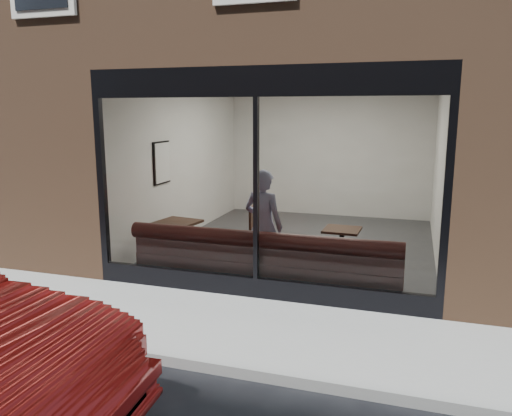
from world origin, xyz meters
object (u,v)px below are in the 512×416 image
(cafe_table_right, at_px, (342,230))
(cafe_chair_left, at_px, (241,245))
(banquette, at_px, (264,274))
(person, at_px, (263,226))
(cafe_table_left, at_px, (177,223))

(cafe_table_right, xyz_separation_m, cafe_chair_left, (-1.84, 0.35, -0.50))
(banquette, xyz_separation_m, cafe_table_right, (1.00, 1.01, 0.52))
(banquette, height_order, person, person)
(cafe_table_left, xyz_separation_m, cafe_chair_left, (0.93, 0.67, -0.50))
(cafe_table_right, bearing_deg, banquette, -134.63)
(banquette, relative_size, cafe_table_left, 5.94)
(person, xyz_separation_m, cafe_chair_left, (-0.73, 1.04, -0.64))
(cafe_table_right, height_order, cafe_chair_left, cafe_table_right)
(banquette, xyz_separation_m, cafe_table_left, (-1.77, 0.69, 0.52))
(person, relative_size, cafe_table_right, 3.09)
(cafe_table_left, bearing_deg, banquette, -21.29)
(person, height_order, cafe_table_left, person)
(banquette, height_order, cafe_table_right, cafe_table_right)
(banquette, xyz_separation_m, person, (-0.11, 0.32, 0.65))
(cafe_table_left, relative_size, cafe_table_right, 1.19)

